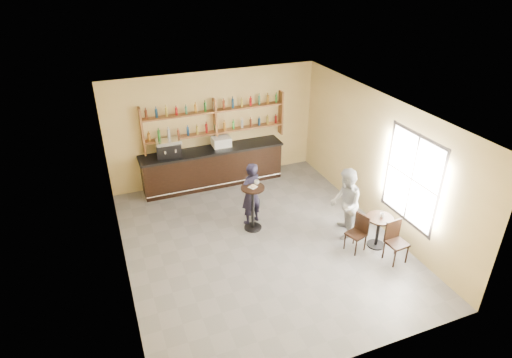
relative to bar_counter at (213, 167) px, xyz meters
name	(u,v)px	position (x,y,z in m)	size (l,w,h in m)	color
floor	(261,243)	(0.20, -3.15, -0.55)	(7.00, 7.00, 0.00)	slate
ceiling	(261,112)	(0.20, -3.15, 2.65)	(7.00, 7.00, 0.00)	white
wall_back	(214,127)	(0.20, 0.35, 1.05)	(7.00, 7.00, 0.00)	#DEC27E
wall_front	(350,288)	(0.20, -6.65, 1.05)	(7.00, 7.00, 0.00)	#DEC27E
wall_left	(117,210)	(-2.80, -3.15, 1.05)	(7.00, 7.00, 0.00)	#DEC27E
wall_right	(378,160)	(3.20, -3.15, 1.05)	(7.00, 7.00, 0.00)	#DEC27E
window_pane	(412,179)	(3.19, -4.35, 1.15)	(2.00, 2.00, 0.00)	white
window_frame	(412,179)	(3.18, -4.35, 1.15)	(0.04, 1.70, 2.10)	black
shelf_unit	(215,122)	(0.20, 0.22, 1.26)	(4.00, 0.26, 1.40)	brown
liquor_bottles	(215,116)	(0.20, 0.22, 1.43)	(3.68, 0.10, 1.00)	#8C5919
bar_counter	(213,167)	(0.00, 0.00, 0.00)	(4.06, 0.79, 1.10)	black
espresso_machine	(169,148)	(-1.19, 0.00, 0.78)	(0.65, 0.42, 0.47)	black
pastry_case	(221,143)	(0.28, 0.00, 0.71)	(0.52, 0.42, 0.31)	silver
pedestal_table	(253,208)	(0.25, -2.52, 0.03)	(0.56, 0.56, 1.15)	black
napkin	(253,187)	(0.25, -2.52, 0.60)	(0.17, 0.17, 0.00)	white
donut	(253,186)	(0.26, -2.53, 0.63)	(0.13, 0.13, 0.05)	#CE8F4B
cup_pedestal	(257,182)	(0.39, -2.42, 0.65)	(0.12, 0.12, 0.09)	white
man_main	(251,194)	(0.30, -2.25, 0.26)	(0.59, 0.39, 1.63)	black
cafe_table	(378,231)	(2.63, -4.21, -0.17)	(0.61, 0.61, 0.77)	black
cup_cafe	(382,215)	(2.68, -4.21, 0.26)	(0.10, 0.10, 0.09)	white
chair_west	(356,234)	(2.08, -4.16, -0.12)	(0.38, 0.38, 0.87)	black
chair_south	(397,243)	(2.68, -4.81, -0.08)	(0.40, 0.40, 0.94)	black
patron_second	(345,204)	(2.13, -3.55, 0.31)	(0.84, 0.65, 1.72)	#9E9FA3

